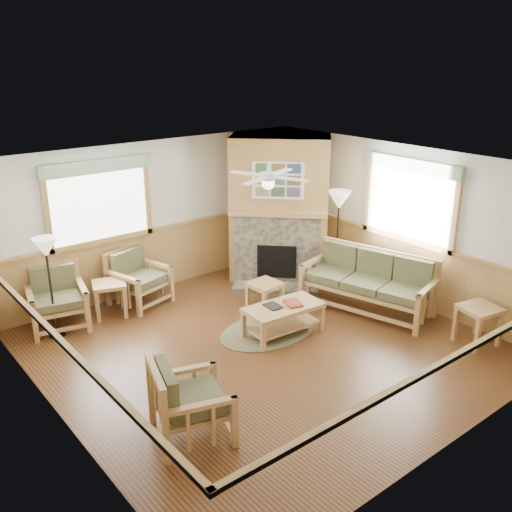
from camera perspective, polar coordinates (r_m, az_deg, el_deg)
floor at (r=8.57m, az=0.86°, el=-9.11°), size 6.00×6.00×0.01m
ceiling at (r=7.63m, az=0.96°, el=8.93°), size 6.00×6.00×0.01m
wall_back at (r=10.37m, az=-9.75°, el=3.96°), size 6.00×0.02×2.70m
wall_front at (r=6.20m, az=19.08°, el=-8.20°), size 6.00×0.02×2.70m
wall_left at (r=6.65m, az=-19.54°, el=-6.27°), size 0.02×6.00×2.70m
wall_right at (r=10.09m, az=14.17°, el=3.17°), size 0.02×6.00×2.70m
wainscot at (r=8.31m, az=0.88°, el=-5.77°), size 6.00×6.00×1.10m
fireplace at (r=10.75m, az=2.36°, el=4.81°), size 3.11×3.11×2.70m
window_back at (r=9.61m, az=-15.83°, el=9.46°), size 1.90×0.16×1.50m
window_right at (r=9.67m, az=15.56°, el=9.55°), size 0.16×1.90×1.50m
ceiling_fan at (r=8.05m, az=1.24°, el=9.22°), size 1.59×1.59×0.36m
sofa at (r=9.70m, az=11.07°, el=-2.62°), size 2.31×1.41×0.99m
armchair_back_left at (r=9.47m, az=-19.27°, el=-4.11°), size 1.02×1.02×0.95m
armchair_back_right at (r=9.98m, az=-11.61°, el=-2.19°), size 1.02×1.02×0.93m
armchair_left at (r=6.63m, az=-6.51°, el=-14.09°), size 1.04×1.04×0.93m
coffee_table at (r=8.83m, az=2.74°, el=-6.41°), size 1.25×0.70×0.48m
end_table_chairs at (r=9.72m, az=-14.38°, el=-4.17°), size 0.65×0.64×0.58m
end_table_sofa at (r=9.15m, az=21.28°, el=-6.46°), size 0.63×0.61×0.60m
footstool at (r=9.76m, az=0.91°, el=-3.87°), size 0.53×0.53×0.43m
braided_rug at (r=9.01m, az=1.19°, el=-7.48°), size 1.88×1.88×0.01m
floor_lamp_left at (r=9.08m, az=-19.83°, el=-3.03°), size 0.45×0.45×1.59m
floor_lamp_right at (r=10.50m, az=8.13°, el=1.70°), size 0.48×0.48×1.81m
book_red at (r=8.77m, az=3.72°, el=-4.65°), size 0.30×0.35×0.03m
book_dark at (r=8.67m, az=1.72°, el=-4.95°), size 0.21×0.28×0.02m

